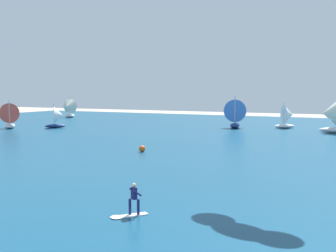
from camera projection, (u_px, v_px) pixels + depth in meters
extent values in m
cube|color=navy|center=(293.00, 139.00, 54.49)|extent=(160.00, 90.00, 0.10)
cube|color=white|center=(134.00, 215.00, 21.24)|extent=(1.21, 1.37, 0.05)
cylinder|color=#19194C|center=(130.00, 207.00, 21.23)|extent=(0.14, 0.14, 0.80)
cylinder|color=#19194C|center=(138.00, 207.00, 21.17)|extent=(0.14, 0.14, 0.80)
cube|color=#19194C|center=(134.00, 193.00, 21.14)|extent=(0.42, 0.40, 0.60)
sphere|color=beige|center=(134.00, 185.00, 21.11)|extent=(0.22, 0.22, 0.22)
cylinder|color=#19194C|center=(134.00, 191.00, 21.37)|extent=(0.38, 0.45, 0.39)
cylinder|color=#19194C|center=(137.00, 193.00, 20.97)|extent=(0.38, 0.45, 0.39)
ellipsoid|color=white|center=(116.00, 217.00, 20.83)|extent=(0.92, 0.90, 0.08)
ellipsoid|color=navy|center=(55.00, 126.00, 70.21)|extent=(3.26, 3.10, 0.63)
cylinder|color=silver|center=(54.00, 114.00, 69.99)|extent=(0.10, 0.10, 3.35)
cone|color=white|center=(58.00, 115.00, 70.20)|extent=(2.98, 3.08, 2.82)
ellipsoid|color=silver|center=(10.00, 126.00, 69.41)|extent=(3.24, 4.06, 0.74)
cylinder|color=silver|center=(9.00, 112.00, 69.03)|extent=(0.12, 0.12, 3.94)
cone|color=#D84C3F|center=(11.00, 113.00, 69.90)|extent=(3.72, 3.22, 3.31)
ellipsoid|color=white|center=(284.00, 126.00, 69.67)|extent=(3.63, 2.96, 0.66)
cylinder|color=silver|center=(284.00, 114.00, 69.47)|extent=(0.11, 0.11, 3.54)
cone|color=white|center=(288.00, 115.00, 69.57)|extent=(2.93, 3.34, 2.98)
ellipsoid|color=silver|center=(70.00, 116.00, 96.85)|extent=(2.20, 4.24, 0.76)
cylinder|color=silver|center=(70.00, 105.00, 96.82)|extent=(0.13, 0.13, 4.04)
cone|color=silver|center=(68.00, 106.00, 95.99)|extent=(3.68, 2.43, 3.39)
ellipsoid|color=silver|center=(335.00, 130.00, 61.85)|extent=(4.72, 2.19, 0.85)
cone|color=silver|center=(330.00, 113.00, 61.88)|extent=(2.51, 4.06, 3.82)
ellipsoid|color=navy|center=(235.00, 125.00, 70.24)|extent=(2.41, 4.71, 0.84)
cylinder|color=silver|center=(235.00, 110.00, 69.81)|extent=(0.14, 0.14, 4.49)
cone|color=#3F72CC|center=(236.00, 111.00, 70.77)|extent=(4.09, 2.68, 3.77)
sphere|color=#E55919|center=(142.00, 149.00, 42.98)|extent=(0.66, 0.66, 0.66)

